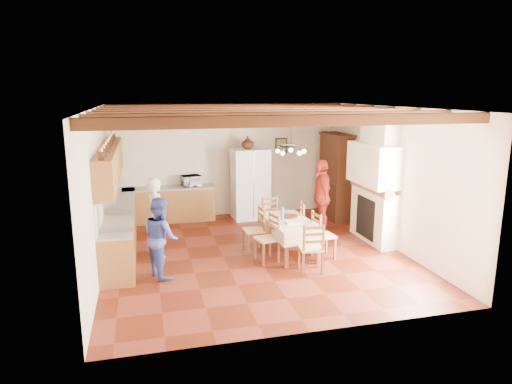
# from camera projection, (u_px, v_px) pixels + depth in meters

# --- Properties ---
(floor) EXTENTS (6.00, 6.50, 0.02)m
(floor) POSITION_uv_depth(u_px,v_px,m) (255.00, 254.00, 9.48)
(floor) COLOR #4F190B
(floor) RESTS_ON ground
(ceiling) EXTENTS (6.00, 6.50, 0.02)m
(ceiling) POSITION_uv_depth(u_px,v_px,m) (255.00, 107.00, 8.83)
(ceiling) COLOR silver
(ceiling) RESTS_ON ground
(wall_back) EXTENTS (6.00, 0.02, 3.00)m
(wall_back) POSITION_uv_depth(u_px,v_px,m) (226.00, 160.00, 12.24)
(wall_back) COLOR beige
(wall_back) RESTS_ON ground
(wall_front) EXTENTS (6.00, 0.02, 3.00)m
(wall_front) POSITION_uv_depth(u_px,v_px,m) (314.00, 230.00, 6.07)
(wall_front) COLOR beige
(wall_front) RESTS_ON ground
(wall_left) EXTENTS (0.02, 6.50, 3.00)m
(wall_left) POSITION_uv_depth(u_px,v_px,m) (97.00, 191.00, 8.44)
(wall_left) COLOR beige
(wall_left) RESTS_ON ground
(wall_right) EXTENTS (0.02, 6.50, 3.00)m
(wall_right) POSITION_uv_depth(u_px,v_px,m) (389.00, 177.00, 9.87)
(wall_right) COLOR beige
(wall_right) RESTS_ON ground
(ceiling_beams) EXTENTS (6.00, 6.30, 0.16)m
(ceiling_beams) POSITION_uv_depth(u_px,v_px,m) (255.00, 112.00, 8.85)
(ceiling_beams) COLOR #3A1B0F
(ceiling_beams) RESTS_ON ground
(lower_cabinets_left) EXTENTS (0.60, 4.30, 0.86)m
(lower_cabinets_left) POSITION_uv_depth(u_px,v_px,m) (121.00, 229.00, 9.74)
(lower_cabinets_left) COLOR brown
(lower_cabinets_left) RESTS_ON ground
(lower_cabinets_back) EXTENTS (2.30, 0.60, 0.86)m
(lower_cabinets_back) POSITION_uv_depth(u_px,v_px,m) (169.00, 205.00, 11.81)
(lower_cabinets_back) COLOR brown
(lower_cabinets_back) RESTS_ON ground
(countertop_left) EXTENTS (0.62, 4.30, 0.04)m
(countertop_left) POSITION_uv_depth(u_px,v_px,m) (119.00, 209.00, 9.64)
(countertop_left) COLOR slate
(countertop_left) RESTS_ON lower_cabinets_left
(countertop_back) EXTENTS (2.34, 0.62, 0.04)m
(countertop_back) POSITION_uv_depth(u_px,v_px,m) (169.00, 188.00, 11.72)
(countertop_back) COLOR slate
(countertop_back) RESTS_ON lower_cabinets_back
(backsplash_left) EXTENTS (0.03, 4.30, 0.60)m
(backsplash_left) POSITION_uv_depth(u_px,v_px,m) (104.00, 195.00, 9.51)
(backsplash_left) COLOR white
(backsplash_left) RESTS_ON ground
(backsplash_back) EXTENTS (2.30, 0.03, 0.60)m
(backsplash_back) POSITION_uv_depth(u_px,v_px,m) (168.00, 174.00, 11.92)
(backsplash_back) COLOR white
(backsplash_back) RESTS_ON ground
(upper_cabinets) EXTENTS (0.35, 4.20, 0.70)m
(upper_cabinets) POSITION_uv_depth(u_px,v_px,m) (110.00, 164.00, 9.40)
(upper_cabinets) COLOR brown
(upper_cabinets) RESTS_ON ground
(fireplace) EXTENTS (0.56, 1.60, 2.80)m
(fireplace) POSITION_uv_depth(u_px,v_px,m) (373.00, 180.00, 10.02)
(fireplace) COLOR #EEE5CA
(fireplace) RESTS_ON ground
(wall_picture) EXTENTS (0.34, 0.03, 0.42)m
(wall_picture) POSITION_uv_depth(u_px,v_px,m) (281.00, 146.00, 12.51)
(wall_picture) COLOR #321F15
(wall_picture) RESTS_ON ground
(refrigerator) EXTENTS (0.95, 0.79, 1.85)m
(refrigerator) POSITION_uv_depth(u_px,v_px,m) (250.00, 184.00, 12.00)
(refrigerator) COLOR white
(refrigerator) RESTS_ON floor
(hutch) EXTENTS (0.54, 1.24, 2.24)m
(hutch) POSITION_uv_depth(u_px,v_px,m) (336.00, 176.00, 12.00)
(hutch) COLOR #321C11
(hutch) RESTS_ON floor
(dining_table) EXTENTS (0.90, 1.65, 0.71)m
(dining_table) POSITION_uv_depth(u_px,v_px,m) (290.00, 224.00, 9.39)
(dining_table) COLOR silver
(dining_table) RESTS_ON floor
(chandelier) EXTENTS (0.47, 0.47, 0.03)m
(chandelier) POSITION_uv_depth(u_px,v_px,m) (291.00, 146.00, 9.04)
(chandelier) COLOR black
(chandelier) RESTS_ON ground
(chair_left_near) EXTENTS (0.48, 0.50, 0.96)m
(chair_left_near) POSITION_uv_depth(u_px,v_px,m) (267.00, 238.00, 8.98)
(chair_left_near) COLOR brown
(chair_left_near) RESTS_ON floor
(chair_left_far) EXTENTS (0.42, 0.44, 0.96)m
(chair_left_far) POSITION_uv_depth(u_px,v_px,m) (254.00, 229.00, 9.54)
(chair_left_far) COLOR brown
(chair_left_far) RESTS_ON floor
(chair_right_near) EXTENTS (0.44, 0.45, 0.96)m
(chair_right_near) POSITION_uv_depth(u_px,v_px,m) (324.00, 235.00, 9.19)
(chair_right_near) COLOR brown
(chair_right_near) RESTS_ON floor
(chair_right_far) EXTENTS (0.47, 0.49, 0.96)m
(chair_right_far) POSITION_uv_depth(u_px,v_px,m) (310.00, 224.00, 9.95)
(chair_right_far) COLOR brown
(chair_right_far) RESTS_ON floor
(chair_end_near) EXTENTS (0.46, 0.45, 0.96)m
(chair_end_near) POSITION_uv_depth(u_px,v_px,m) (311.00, 247.00, 8.45)
(chair_end_near) COLOR brown
(chair_end_near) RESTS_ON floor
(chair_end_far) EXTENTS (0.48, 0.46, 0.96)m
(chair_end_far) POSITION_uv_depth(u_px,v_px,m) (273.00, 218.00, 10.39)
(chair_end_far) COLOR brown
(chair_end_far) RESTS_ON floor
(person_man) EXTENTS (0.53, 0.68, 1.64)m
(person_man) POSITION_uv_depth(u_px,v_px,m) (157.00, 217.00, 9.18)
(person_man) COLOR silver
(person_man) RESTS_ON floor
(person_woman_blue) EXTENTS (0.77, 0.87, 1.47)m
(person_woman_blue) POSITION_uv_depth(u_px,v_px,m) (161.00, 237.00, 8.21)
(person_woman_blue) COLOR #3C499B
(person_woman_blue) RESTS_ON floor
(person_woman_red) EXTENTS (0.57, 1.08, 1.76)m
(person_woman_red) POSITION_uv_depth(u_px,v_px,m) (321.00, 196.00, 10.76)
(person_woman_red) COLOR red
(person_woman_red) RESTS_ON floor
(microwave) EXTENTS (0.56, 0.44, 0.28)m
(microwave) POSITION_uv_depth(u_px,v_px,m) (192.00, 181.00, 11.82)
(microwave) COLOR silver
(microwave) RESTS_ON countertop_back
(fridge_vase) EXTENTS (0.37, 0.37, 0.33)m
(fridge_vase) POSITION_uv_depth(u_px,v_px,m) (248.00, 142.00, 11.75)
(fridge_vase) COLOR #321C11
(fridge_vase) RESTS_ON refrigerator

